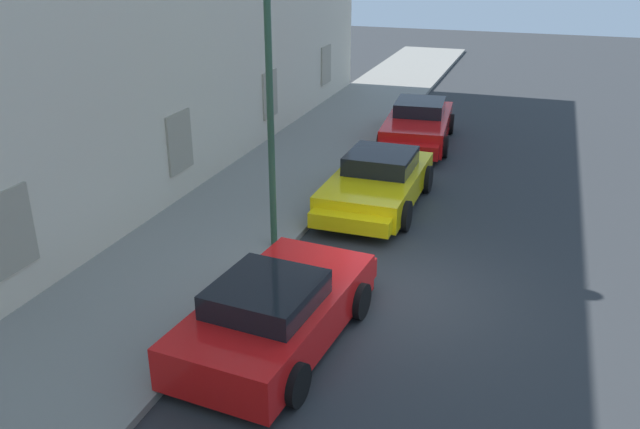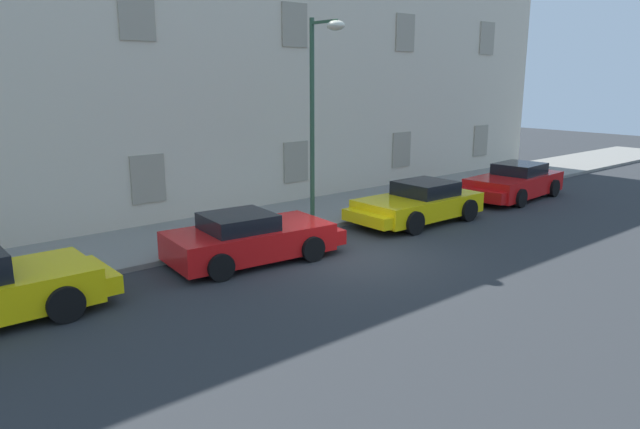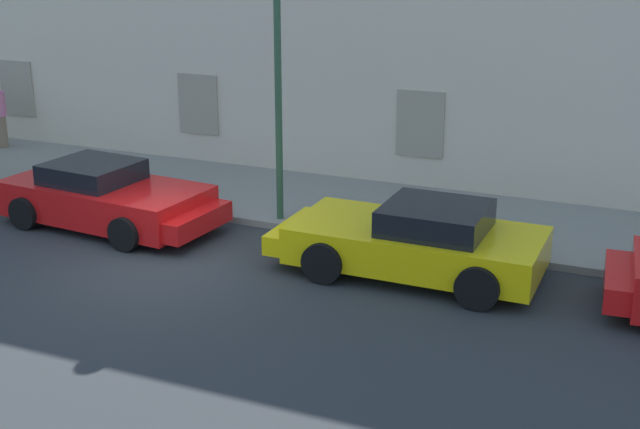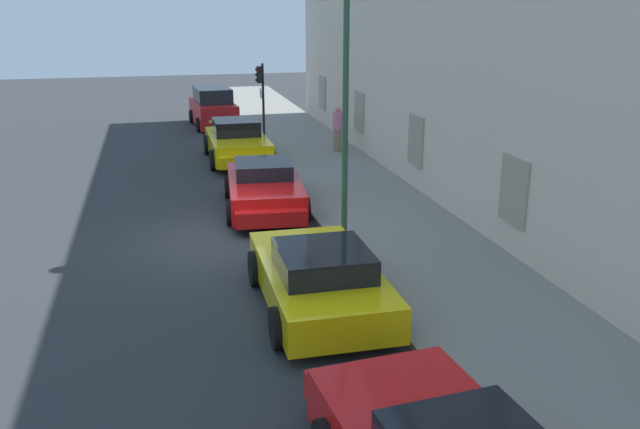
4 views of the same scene
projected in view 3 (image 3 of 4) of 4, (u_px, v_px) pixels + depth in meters
name	position (u px, v px, depth m)	size (l,w,h in m)	color
ground_plane	(162.00, 266.00, 15.45)	(80.00, 80.00, 0.00)	#2B2D30
sidewalk	(271.00, 196.00, 19.27)	(60.00, 3.67, 0.14)	gray
sportscar_yellow_flank	(112.00, 199.00, 17.34)	(4.72, 2.47, 1.29)	red
sportscar_white_middle	(408.00, 240.00, 14.98)	(4.73, 2.29, 1.31)	yellow
street_lamp	(267.00, 9.00, 15.87)	(0.44, 1.42, 6.19)	#2D5138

